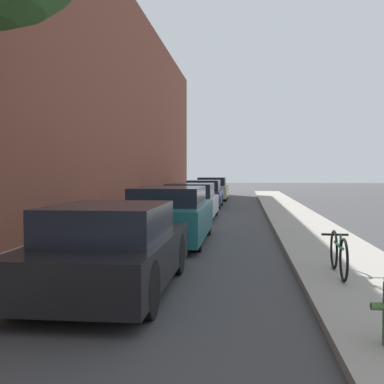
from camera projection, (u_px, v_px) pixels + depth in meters
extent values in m
plane|color=#3D3D3F|center=(211.00, 228.00, 14.96)|extent=(120.00, 120.00, 0.00)
cube|color=#9E998E|center=(120.00, 225.00, 15.27)|extent=(2.00, 52.00, 0.12)
cube|color=#9E998E|center=(306.00, 228.00, 14.64)|extent=(2.00, 52.00, 0.12)
cube|color=brown|center=(78.00, 77.00, 15.22)|extent=(0.70, 52.00, 9.53)
cylinder|color=black|center=(89.00, 252.00, 8.48)|extent=(0.22, 0.72, 0.72)
cylinder|color=black|center=(176.00, 254.00, 8.31)|extent=(0.22, 0.72, 0.72)
cylinder|color=black|center=(23.00, 286.00, 5.95)|extent=(0.22, 0.72, 0.72)
cylinder|color=black|center=(146.00, 290.00, 5.78)|extent=(0.22, 0.72, 0.72)
cube|color=black|center=(112.00, 257.00, 7.12)|extent=(1.77, 4.11, 0.61)
cube|color=black|center=(109.00, 222.00, 6.94)|extent=(1.56, 2.14, 0.49)
cylinder|color=black|center=(149.00, 223.00, 13.62)|extent=(0.22, 0.64, 0.64)
cylinder|color=black|center=(207.00, 224.00, 13.44)|extent=(0.22, 0.64, 0.64)
cylinder|color=black|center=(125.00, 236.00, 10.80)|extent=(0.22, 0.64, 0.64)
cylinder|color=black|center=(197.00, 237.00, 10.62)|extent=(0.22, 0.64, 0.64)
cube|color=#1E6066|center=(170.00, 220.00, 12.11)|extent=(1.85, 4.58, 0.77)
cube|color=black|center=(169.00, 196.00, 11.90)|extent=(1.63, 2.38, 0.44)
cylinder|color=black|center=(175.00, 208.00, 19.49)|extent=(0.22, 0.61, 0.61)
cylinder|color=black|center=(215.00, 208.00, 19.31)|extent=(0.22, 0.61, 0.61)
cylinder|color=black|center=(163.00, 214.00, 16.76)|extent=(0.22, 0.61, 0.61)
cylinder|color=black|center=(210.00, 214.00, 16.59)|extent=(0.22, 0.61, 0.61)
cube|color=silver|center=(191.00, 206.00, 18.03)|extent=(1.86, 4.43, 0.65)
cube|color=black|center=(190.00, 190.00, 17.83)|extent=(1.64, 2.30, 0.52)
cylinder|color=black|center=(192.00, 199.00, 25.24)|extent=(0.22, 0.62, 0.62)
cylinder|color=black|center=(221.00, 199.00, 25.08)|extent=(0.22, 0.62, 0.62)
cylinder|color=black|center=(186.00, 202.00, 22.72)|extent=(0.22, 0.62, 0.62)
cylinder|color=black|center=(218.00, 203.00, 22.55)|extent=(0.22, 0.62, 0.62)
cube|color=navy|center=(204.00, 197.00, 23.89)|extent=(1.71, 4.10, 0.66)
cube|color=black|center=(204.00, 185.00, 23.70)|extent=(1.50, 2.13, 0.51)
cylinder|color=black|center=(201.00, 194.00, 31.09)|extent=(0.22, 0.64, 0.64)
cylinder|color=black|center=(226.00, 194.00, 30.92)|extent=(0.22, 0.64, 0.64)
cylinder|color=black|center=(197.00, 196.00, 28.52)|extent=(0.22, 0.64, 0.64)
cylinder|color=black|center=(225.00, 196.00, 28.34)|extent=(0.22, 0.64, 0.64)
cube|color=tan|center=(212.00, 191.00, 29.71)|extent=(1.86, 4.18, 0.73)
cube|color=black|center=(212.00, 181.00, 29.52)|extent=(1.63, 2.17, 0.50)
cylinder|color=#47703D|center=(378.00, 306.00, 4.58)|extent=(0.12, 0.08, 0.08)
torus|color=black|center=(334.00, 250.00, 8.15)|extent=(0.06, 0.67, 0.67)
torus|color=black|center=(344.00, 260.00, 7.20)|extent=(0.06, 0.67, 0.67)
cube|color=#2D7547|center=(339.00, 245.00, 7.67)|extent=(0.06, 0.81, 0.04)
cylinder|color=#2D7547|center=(341.00, 241.00, 7.49)|extent=(0.04, 0.04, 0.18)
cube|color=black|center=(335.00, 235.00, 8.06)|extent=(0.44, 0.05, 0.04)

